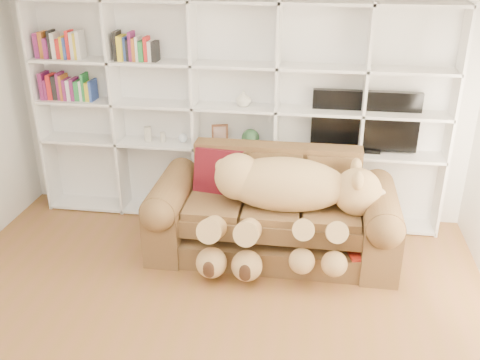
% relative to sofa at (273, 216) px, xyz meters
% --- Properties ---
extents(floor, '(5.00, 5.00, 0.00)m').
position_rel_sofa_xyz_m(floor, '(-0.48, -1.63, -0.38)').
color(floor, brown).
rests_on(floor, ground).
extents(wall_back, '(5.00, 0.02, 2.70)m').
position_rel_sofa_xyz_m(wall_back, '(-0.48, 0.87, 0.97)').
color(wall_back, silver).
rests_on(wall_back, floor).
extents(bookshelf, '(4.43, 0.35, 2.40)m').
position_rel_sofa_xyz_m(bookshelf, '(-0.72, 0.73, 0.92)').
color(bookshelf, white).
rests_on(bookshelf, floor).
extents(sofa, '(2.41, 1.04, 1.01)m').
position_rel_sofa_xyz_m(sofa, '(0.00, 0.00, 0.00)').
color(sofa, brown).
rests_on(sofa, floor).
extents(teddy_bear, '(1.74, 0.97, 1.01)m').
position_rel_sofa_xyz_m(teddy_bear, '(0.12, -0.20, 0.32)').
color(teddy_bear, tan).
rests_on(teddy_bear, sofa).
extents(throw_pillow, '(0.51, 0.34, 0.50)m').
position_rel_sofa_xyz_m(throw_pillow, '(-0.58, 0.17, 0.37)').
color(throw_pillow, '#5F1017').
rests_on(throw_pillow, sofa).
extents(gift_box, '(0.40, 0.38, 0.26)m').
position_rel_sofa_xyz_m(gift_box, '(0.90, -0.32, -0.25)').
color(gift_box, '#B52518').
rests_on(gift_box, floor).
extents(tv, '(1.10, 0.18, 0.65)m').
position_rel_sofa_xyz_m(tv, '(0.87, 0.72, 0.80)').
color(tv, black).
rests_on(tv, bookshelf).
extents(picture_frame, '(0.18, 0.07, 0.22)m').
position_rel_sofa_xyz_m(picture_frame, '(-0.66, 0.67, 0.60)').
color(picture_frame, brown).
rests_on(picture_frame, bookshelf).
extents(green_vase, '(0.19, 0.19, 0.19)m').
position_rel_sofa_xyz_m(green_vase, '(-0.32, 0.67, 0.58)').
color(green_vase, '#2A512F').
rests_on(green_vase, bookshelf).
extents(figurine_tall, '(0.09, 0.09, 0.16)m').
position_rel_sofa_xyz_m(figurine_tall, '(-1.47, 0.67, 0.56)').
color(figurine_tall, beige).
rests_on(figurine_tall, bookshelf).
extents(figurine_short, '(0.07, 0.07, 0.11)m').
position_rel_sofa_xyz_m(figurine_short, '(-1.30, 0.67, 0.54)').
color(figurine_short, beige).
rests_on(figurine_short, bookshelf).
extents(snow_globe, '(0.10, 0.10, 0.10)m').
position_rel_sofa_xyz_m(snow_globe, '(-1.07, 0.67, 0.54)').
color(snow_globe, white).
rests_on(snow_globe, bookshelf).
extents(shelf_vase, '(0.18, 0.18, 0.17)m').
position_rel_sofa_xyz_m(shelf_vase, '(-0.40, 0.67, 1.02)').
color(shelf_vase, silver).
rests_on(shelf_vase, bookshelf).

